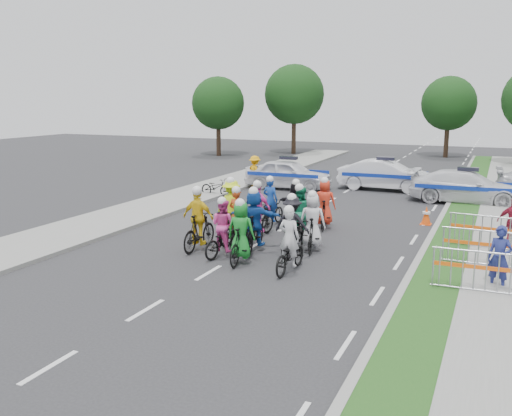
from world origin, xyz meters
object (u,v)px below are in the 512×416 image
at_px(police_car_1, 385,175).
at_px(barrier_2, 482,233).
at_px(rider_10, 232,212).
at_px(rider_13, 325,208).
at_px(rider_4, 292,231).
at_px(barrier_0, 474,273).
at_px(parked_bike, 216,187).
at_px(rider_1, 241,238).
at_px(rider_8, 300,221).
at_px(police_car_2, 467,187).
at_px(cone_0, 426,216).
at_px(rider_0, 290,250).
at_px(rider_3, 199,226).
at_px(spectator_0, 499,258).
at_px(rider_12, 271,209).
at_px(tree_3, 294,94).
at_px(barrier_1, 479,249).
at_px(rider_2, 224,234).
at_px(rider_11, 296,210).
at_px(rider_7, 313,227).
at_px(tree_4, 449,103).
at_px(rider_6, 237,225).
at_px(rider_9, 258,215).
at_px(marshal_hiviz, 255,172).
at_px(police_car_0, 288,174).
at_px(cone_1, 484,199).
at_px(rider_5, 254,224).
at_px(tree_0, 218,103).

height_order(police_car_1, barrier_2, police_car_1).
height_order(rider_10, rider_13, rider_10).
height_order(rider_4, barrier_0, rider_4).
bearing_deg(parked_bike, rider_1, -142.12).
distance_m(rider_8, barrier_2, 5.68).
distance_m(police_car_2, cone_0, 5.39).
xyz_separation_m(rider_0, rider_4, (-0.50, 1.61, 0.12)).
distance_m(rider_3, spectator_0, 8.63).
distance_m(rider_12, rider_13, 2.00).
bearing_deg(tree_3, rider_4, -70.39).
xyz_separation_m(rider_4, barrier_1, (5.22, 0.76, -0.18)).
bearing_deg(police_car_1, rider_2, 173.55).
distance_m(rider_8, rider_11, 1.49).
bearing_deg(rider_7, rider_12, -58.30).
distance_m(barrier_1, tree_4, 31.08).
xyz_separation_m(rider_12, barrier_2, (7.31, -0.59, -0.06)).
height_order(rider_13, tree_4, tree_4).
distance_m(police_car_1, barrier_1, 13.60).
height_order(spectator_0, barrier_1, spectator_0).
xyz_separation_m(rider_6, rider_9, (0.27, 1.07, 0.12)).
bearing_deg(rider_1, rider_0, 168.06).
xyz_separation_m(rider_3, barrier_1, (8.09, 1.36, -0.22)).
relative_size(police_car_2, marshal_hiviz, 2.98).
relative_size(rider_7, police_car_1, 0.41).
xyz_separation_m(rider_1, police_car_0, (-3.44, 13.26, 0.02)).
xyz_separation_m(rider_1, rider_3, (-1.82, 0.80, 0.04)).
bearing_deg(cone_1, rider_13, -127.67).
bearing_deg(rider_8, cone_1, -126.78).
height_order(rider_12, barrier_1, rider_12).
bearing_deg(barrier_0, marshal_hiviz, 131.18).
distance_m(rider_8, rider_10, 2.54).
bearing_deg(rider_5, rider_11, -105.33).
relative_size(rider_13, tree_4, 0.30).
xyz_separation_m(rider_2, tree_3, (-8.63, 30.33, 4.21)).
xyz_separation_m(police_car_0, barrier_0, (9.71, -13.48, -0.20)).
relative_size(rider_9, parked_bike, 1.20).
relative_size(rider_7, barrier_1, 0.96).
xyz_separation_m(rider_1, parked_bike, (-5.88, 9.76, -0.31)).
bearing_deg(rider_3, rider_10, -90.36).
distance_m(rider_7, police_car_0, 12.18).
xyz_separation_m(rider_7, tree_3, (-10.89, 28.70, 4.14)).
xyz_separation_m(barrier_1, tree_0, (-20.70, 24.64, 3.63)).
bearing_deg(rider_0, rider_7, -84.96).
bearing_deg(rider_8, cone_0, -134.52).
relative_size(rider_11, tree_0, 0.30).
bearing_deg(barrier_1, barrier_0, -90.00).
distance_m(rider_5, rider_6, 0.99).
bearing_deg(cone_0, rider_0, -109.53).
xyz_separation_m(rider_7, police_car_1, (-0.20, 12.70, 0.03)).
bearing_deg(rider_9, rider_12, -70.92).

